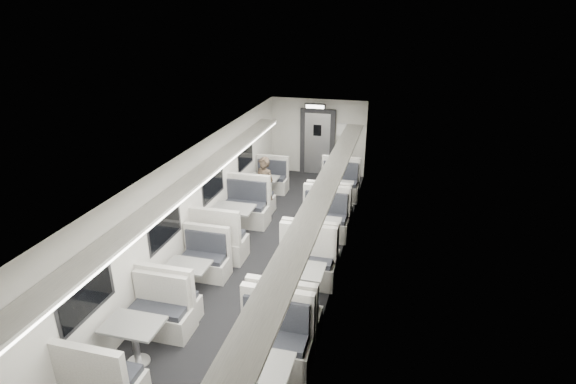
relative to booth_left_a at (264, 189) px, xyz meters
The scene contains 18 objects.
room 3.66m from the booth_left_a, 73.67° to the right, with size 3.24×12.24×2.64m.
booth_left_a is the anchor object (origin of this frame).
booth_left_b 2.34m from the booth_left_a, 90.00° to the right, with size 1.13×2.30×1.23m.
booth_left_c 4.63m from the booth_left_a, 90.00° to the right, with size 0.96×1.94×1.04m.
booth_left_d 6.39m from the booth_left_a, 90.00° to the right, with size 1.02×2.07×1.11m.
booth_right_a 2.01m from the booth_left_a, ahead, with size 1.08×2.19×1.17m.
booth_right_b 3.21m from the booth_left_a, 51.44° to the right, with size 1.11×2.25×1.20m.
booth_right_c 4.87m from the booth_left_a, 65.73° to the right, with size 1.11×2.26×1.21m.
passenger 1.07m from the booth_left_a, 71.58° to the right, with size 0.57×0.38×1.57m, color black.
window_a 1.12m from the booth_left_a, behind, with size 0.02×1.18×0.84m, color black.
window_b 2.48m from the booth_left_a, 102.44° to the right, with size 0.02×1.18×0.84m, color black.
window_c 4.55m from the booth_left_a, 96.31° to the right, with size 0.02×1.18×0.84m, color black.
window_d 6.71m from the booth_left_a, 94.22° to the right, with size 0.02×1.18×0.84m, color black.
luggage_rack_left 4.04m from the booth_left_a, 93.77° to the right, with size 0.46×10.40×0.09m.
luggage_rack_right 4.61m from the booth_left_a, 58.84° to the right, with size 0.46×10.40×0.09m.
vestibule_door 2.80m from the booth_left_a, 68.36° to the left, with size 1.10×0.13×2.10m.
exit_sign 2.98m from the booth_left_a, 63.80° to the left, with size 0.62×0.12×0.16m.
wall_notice 3.27m from the booth_left_a, 55.09° to the left, with size 0.32×0.02×0.40m, color white.
Camera 1 is at (2.51, -7.54, 4.96)m, focal length 28.00 mm.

